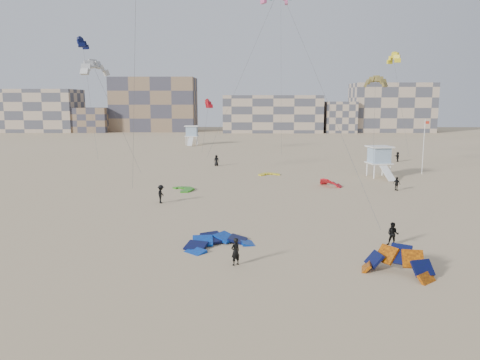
{
  "coord_description": "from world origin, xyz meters",
  "views": [
    {
      "loc": [
        2.05,
        -27.2,
        10.2
      ],
      "look_at": [
        1.48,
        6.0,
        4.57
      ],
      "focal_mm": 35.0,
      "sensor_mm": 36.0,
      "label": 1
    }
  ],
  "objects_px": {
    "kite_ground_blue": "(219,246)",
    "kite_ground_orange": "(397,274)",
    "kitesurfer_main": "(235,252)",
    "lifeguard_tower_near": "(379,162)"
  },
  "relations": [
    {
      "from": "kite_ground_orange",
      "to": "kitesurfer_main",
      "type": "relative_size",
      "value": 2.38
    },
    {
      "from": "kite_ground_orange",
      "to": "lifeguard_tower_near",
      "type": "height_order",
      "value": "lifeguard_tower_near"
    },
    {
      "from": "kite_ground_blue",
      "to": "kitesurfer_main",
      "type": "distance_m",
      "value": 4.21
    },
    {
      "from": "kite_ground_blue",
      "to": "kite_ground_orange",
      "type": "xyz_separation_m",
      "value": [
        10.94,
        -5.36,
        0.0
      ]
    },
    {
      "from": "kite_ground_orange",
      "to": "kitesurfer_main",
      "type": "bearing_deg",
      "value": -156.75
    },
    {
      "from": "kite_ground_blue",
      "to": "kite_ground_orange",
      "type": "distance_m",
      "value": 12.18
    },
    {
      "from": "kite_ground_orange",
      "to": "lifeguard_tower_near",
      "type": "bearing_deg",
      "value": 108.1
    },
    {
      "from": "kite_ground_blue",
      "to": "kitesurfer_main",
      "type": "xyz_separation_m",
      "value": [
        1.28,
        -3.91,
        0.88
      ]
    },
    {
      "from": "kite_ground_blue",
      "to": "kite_ground_orange",
      "type": "height_order",
      "value": "kite_ground_orange"
    },
    {
      "from": "kitesurfer_main",
      "to": "lifeguard_tower_near",
      "type": "height_order",
      "value": "lifeguard_tower_near"
    }
  ]
}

